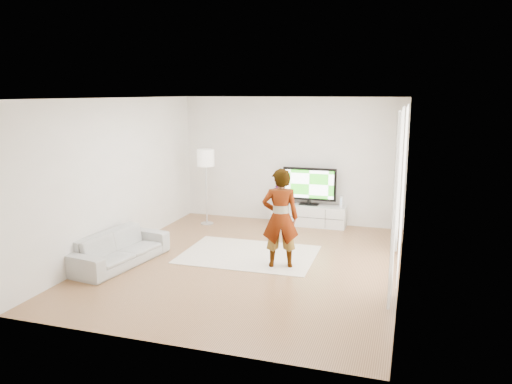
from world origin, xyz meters
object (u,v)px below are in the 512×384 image
(rug, at_px, (249,254))
(sofa, at_px, (119,248))
(floor_lamp, at_px, (206,161))
(media_console, at_px, (309,215))
(player, at_px, (280,218))
(television, at_px, (309,185))

(rug, relative_size, sofa, 1.26)
(sofa, height_order, floor_lamp, floor_lamp)
(rug, height_order, sofa, sofa)
(rug, xyz_separation_m, floor_lamp, (-1.57, 1.78, 1.41))
(media_console, distance_m, player, 2.86)
(rug, height_order, player, player)
(television, bearing_deg, floor_lamp, -164.65)
(media_console, xyz_separation_m, rug, (-0.62, -2.35, -0.22))
(sofa, bearing_deg, floor_lamp, 0.93)
(television, distance_m, player, 2.82)
(media_console, bearing_deg, rug, -104.68)
(player, bearing_deg, sofa, -2.35)
(sofa, xyz_separation_m, floor_lamp, (0.38, 2.91, 1.14))
(rug, bearing_deg, floor_lamp, 131.51)
(player, bearing_deg, television, -105.35)
(television, xyz_separation_m, rug, (-0.62, -2.38, -0.90))
(rug, bearing_deg, player, -32.14)
(media_console, relative_size, floor_lamp, 0.98)
(player, xyz_separation_m, sofa, (-2.65, -0.69, -0.57))
(media_console, relative_size, rug, 0.69)
(floor_lamp, bearing_deg, sofa, -97.37)
(media_console, relative_size, television, 1.39)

